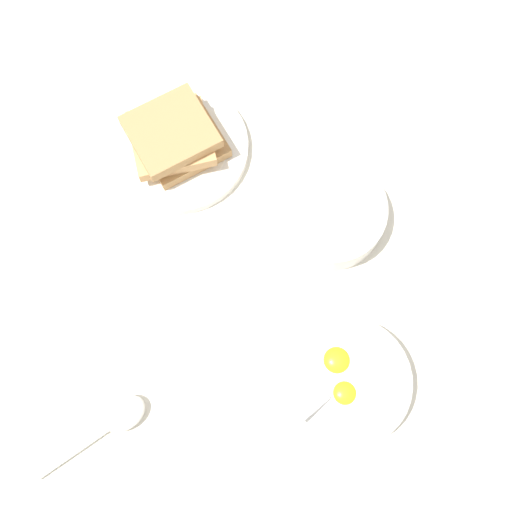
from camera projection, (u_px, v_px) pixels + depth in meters
name	position (u px, v px, depth m)	size (l,w,h in m)	color
ground_plane	(243.00, 291.00, 0.81)	(3.00, 3.00, 0.00)	silver
egg_bowl	(345.00, 381.00, 0.76)	(0.16, 0.16, 0.07)	white
toast_plate	(178.00, 147.00, 0.87)	(0.21, 0.21, 0.02)	white
toast_sandwich	(174.00, 137.00, 0.83)	(0.16, 0.16, 0.05)	tan
soup_spoon	(114.00, 421.00, 0.75)	(0.13, 0.13, 0.03)	white
congee_bowl	(328.00, 212.00, 0.82)	(0.16, 0.16, 0.05)	white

